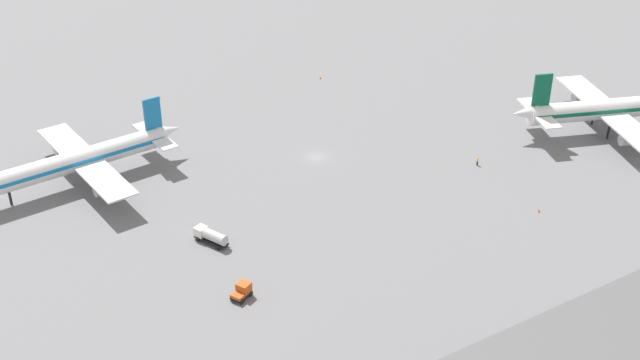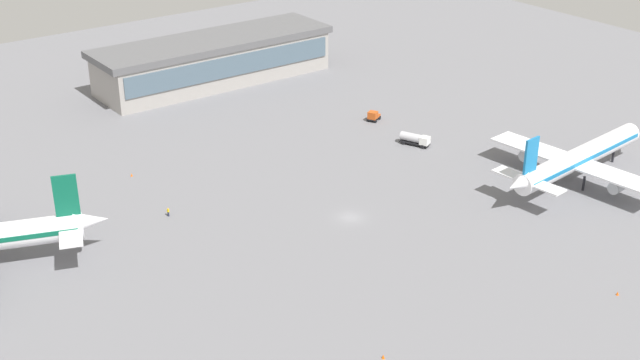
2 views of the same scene
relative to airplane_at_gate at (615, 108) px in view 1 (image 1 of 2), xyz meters
The scene contains 9 objects.
ground 64.30m from the airplane_at_gate, 159.72° to the left, with size 288.00×288.00×0.00m, color slate.
airplane_at_gate is the anchor object (origin of this frame).
airplane_taxiing 109.96m from the airplane_at_gate, 160.79° to the left, with size 43.62×35.12×13.27m.
fuel_truck 91.21m from the airplane_at_gate, behind, with size 4.24×6.54×2.50m.
baggage_tug 93.71m from the airplane_at_gate, behind, with size 3.71×3.34×2.30m.
ground_crew_worker 35.03m from the airplane_at_gate, behind, with size 0.51×0.53×1.67m.
safety_cone_near_gate 68.44m from the airplane_at_gate, 124.56° to the left, with size 0.44×0.44×0.60m, color #EA590C.
safety_cone_mid_apron 40.38m from the airplane_at_gate, 156.00° to the right, with size 0.44×0.44×0.60m, color #EA590C.
safety_cone_far_side 100.95m from the airplane_at_gate, 139.59° to the left, with size 0.44×0.44×0.60m, color #EA590C.
Camera 1 is at (-73.73, -124.45, 77.67)m, focal length 45.79 mm.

